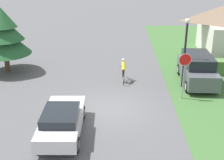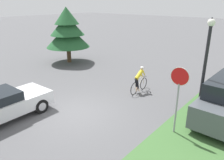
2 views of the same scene
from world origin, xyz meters
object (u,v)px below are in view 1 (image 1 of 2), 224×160
street_lamp (185,45)px  conifer_tall_near (3,34)px  cyclist (123,71)px  sedan_left_lane (62,121)px  stop_sign (185,67)px  parked_suv_right (197,69)px

street_lamp → conifer_tall_near: 12.53m
cyclist → street_lamp: size_ratio=0.40×
conifer_tall_near → sedan_left_lane: bearing=-57.3°
cyclist → conifer_tall_near: bearing=76.3°
stop_sign → cyclist: bearing=-40.4°
parked_suv_right → conifer_tall_near: bearing=83.1°
sedan_left_lane → parked_suv_right: (7.86, 6.60, 0.26)m
stop_sign → conifer_tall_near: (-11.92, 4.40, 0.80)m
cyclist → sedan_left_lane: bearing=154.2°
cyclist → street_lamp: (3.80, -0.88, 2.04)m
sedan_left_lane → parked_suv_right: size_ratio=0.95×
sedan_left_lane → stop_sign: bearing=-58.4°
street_lamp → parked_suv_right: bearing=33.4°
cyclist → parked_suv_right: (4.87, -0.17, 0.23)m
sedan_left_lane → street_lamp: (6.78, 5.89, 2.06)m
stop_sign → street_lamp: size_ratio=0.62×
sedan_left_lane → conifer_tall_near: (-5.47, 8.52, 2.07)m
conifer_tall_near → cyclist: bearing=-11.7°
stop_sign → conifer_tall_near: size_ratio=0.60×
sedan_left_lane → stop_sign: 7.76m
sedan_left_lane → street_lamp: street_lamp is taller
stop_sign → street_lamp: (0.33, 1.78, 0.79)m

